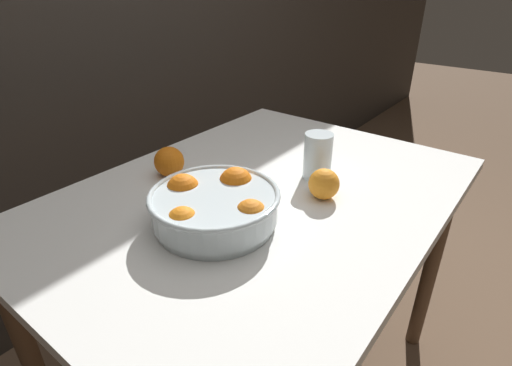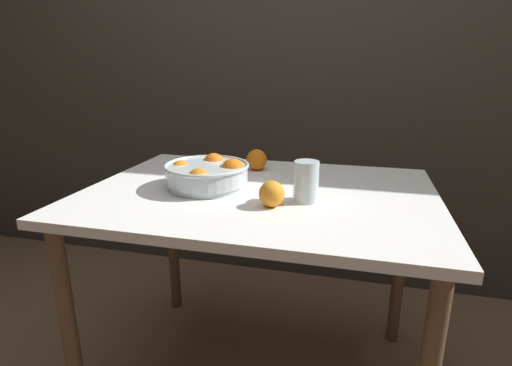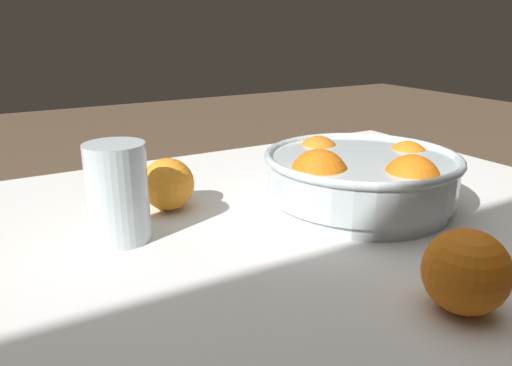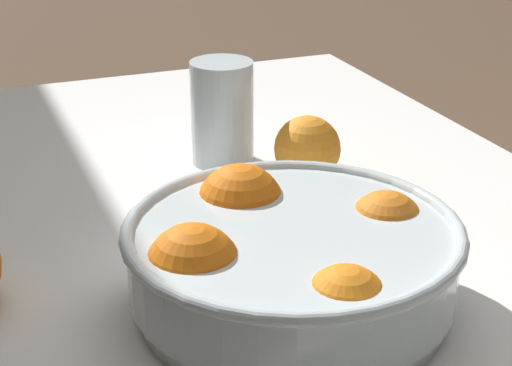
% 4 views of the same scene
% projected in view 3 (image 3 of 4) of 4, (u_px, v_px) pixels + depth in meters
% --- Properties ---
extents(dining_table, '(1.16, 0.85, 0.77)m').
position_uv_depth(dining_table, '(261.00, 294.00, 0.69)').
color(dining_table, white).
rests_on(dining_table, ground_plane).
extents(fruit_bowl, '(0.29, 0.29, 0.10)m').
position_uv_depth(fruit_bowl, '(360.00, 177.00, 0.74)').
color(fruit_bowl, silver).
rests_on(fruit_bowl, dining_table).
extents(juice_glass, '(0.08, 0.08, 0.13)m').
position_uv_depth(juice_glass, '(118.00, 198.00, 0.63)').
color(juice_glass, '#F4A314').
rests_on(juice_glass, dining_table).
extents(orange_loose_near_bowl, '(0.08, 0.08, 0.08)m').
position_uv_depth(orange_loose_near_bowl, '(466.00, 272.00, 0.47)').
color(orange_loose_near_bowl, orange).
rests_on(orange_loose_near_bowl, dining_table).
extents(orange_loose_front, '(0.08, 0.08, 0.08)m').
position_uv_depth(orange_loose_front, '(168.00, 184.00, 0.74)').
color(orange_loose_front, orange).
rests_on(orange_loose_front, dining_table).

